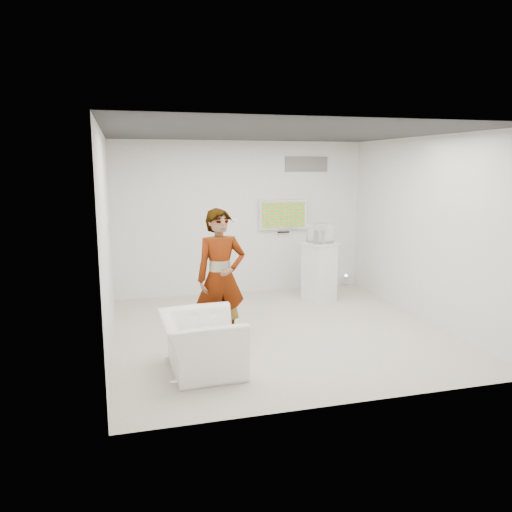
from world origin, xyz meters
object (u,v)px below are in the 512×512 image
(armchair, at_px, (201,343))
(pedestal, at_px, (319,272))
(person, at_px, (221,278))
(floor_uplight, at_px, (346,281))
(tv, at_px, (283,215))

(armchair, height_order, pedestal, pedestal)
(person, distance_m, armchair, 1.15)
(armchair, bearing_deg, pedestal, -46.35)
(person, distance_m, floor_uplight, 4.27)
(tv, distance_m, armchair, 4.46)
(tv, bearing_deg, pedestal, -66.13)
(pedestal, distance_m, floor_uplight, 1.35)
(tv, relative_size, pedestal, 0.91)
(tv, bearing_deg, person, -123.26)
(armchair, distance_m, pedestal, 3.81)
(pedestal, relative_size, floor_uplight, 4.44)
(armchair, bearing_deg, tv, -33.33)
(person, bearing_deg, tv, 52.67)
(tv, bearing_deg, floor_uplight, -4.37)
(pedestal, bearing_deg, floor_uplight, 41.40)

